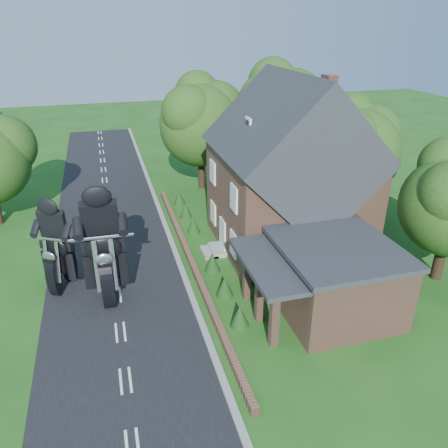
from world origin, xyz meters
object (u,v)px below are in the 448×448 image
object	(u,v)px
annex	(331,276)
motorcycle_lead	(108,283)
garden_wall	(191,261)
motorcycle_follow	(62,275)
house	(289,177)

from	to	relation	value
annex	motorcycle_lead	xyz separation A→B (m)	(-10.18, 3.66, -0.85)
garden_wall	motorcycle_follow	size ratio (longest dim) A/B	13.36
garden_wall	annex	xyz separation A→B (m)	(5.57, -5.80, 1.57)
garden_wall	annex	distance (m)	8.19
house	motorcycle_follow	bearing A→B (deg)	-173.21
garden_wall	annex	bearing A→B (deg)	-46.16
house	motorcycle_lead	distance (m)	11.76
annex	motorcycle_lead	distance (m)	10.85
motorcycle_lead	annex	bearing A→B (deg)	162.15
garden_wall	house	distance (m)	7.52
garden_wall	annex	world-z (taller)	annex
garden_wall	motorcycle_follow	world-z (taller)	motorcycle_follow
annex	motorcycle_lead	bearing A→B (deg)	160.23
house	annex	distance (m)	7.30
garden_wall	motorcycle_follow	distance (m)	6.92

